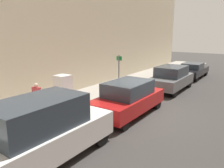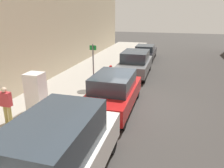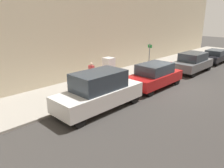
{
  "view_description": "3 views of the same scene",
  "coord_description": "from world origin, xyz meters",
  "views": [
    {
      "loc": [
        4.59,
        -9.69,
        4.02
      ],
      "look_at": [
        -2.03,
        -0.26,
        1.37
      ],
      "focal_mm": 35.0,
      "sensor_mm": 36.0,
      "label": 1
    },
    {
      "loc": [
        1.68,
        -9.82,
        4.44
      ],
      "look_at": [
        -1.06,
        0.13,
        0.99
      ],
      "focal_mm": 35.0,
      "sensor_mm": 36.0,
      "label": 2
    },
    {
      "loc": [
        7.41,
        -13.34,
        5.01
      ],
      "look_at": [
        -1.8,
        -3.89,
        0.77
      ],
      "focal_mm": 35.0,
      "sensor_mm": 36.0,
      "label": 3
    }
  ],
  "objects": [
    {
      "name": "ground_plane",
      "position": [
        0.0,
        0.0,
        0.0
      ],
      "size": [
        80.0,
        80.0,
        0.0
      ],
      "primitive_type": "plane",
      "color": "#383533"
    },
    {
      "name": "sidewalk_slab",
      "position": [
        -3.97,
        0.0,
        0.07
      ],
      "size": [
        4.19,
        44.0,
        0.13
      ],
      "primitive_type": "cube",
      "color": "#9E998E",
      "rests_on": "ground"
    },
    {
      "name": "building_facade_near",
      "position": [
        -6.99,
        0.0,
        4.2
      ],
      "size": [
        1.86,
        39.6,
        8.39
      ],
      "primitive_type": "cube",
      "color": "beige",
      "rests_on": "ground"
    },
    {
      "name": "discarded_refrigerator",
      "position": [
        -3.95,
        -2.02,
        1.03
      ],
      "size": [
        0.73,
        0.71,
        1.78
      ],
      "color": "white",
      "rests_on": "sidewalk_slab"
    },
    {
      "name": "manhole_cover",
      "position": [
        -2.94,
        0.82,
        0.14
      ],
      "size": [
        0.7,
        0.7,
        0.02
      ],
      "primitive_type": "cylinder",
      "color": "#47443F",
      "rests_on": "sidewalk_slab"
    },
    {
      "name": "street_sign_post",
      "position": [
        -2.27,
        0.77,
        1.65
      ],
      "size": [
        0.36,
        0.07,
        2.71
      ],
      "color": "slate",
      "rests_on": "sidewalk_slab"
    },
    {
      "name": "fire_hydrant",
      "position": [
        -2.36,
        4.47,
        0.51
      ],
      "size": [
        0.22,
        0.22,
        0.73
      ],
      "color": "red",
      "rests_on": "sidewalk_slab"
    },
    {
      "name": "pedestrian_walking_far",
      "position": [
        -4.42,
        -3.33,
        1.01
      ],
      "size": [
        0.44,
        0.22,
        1.54
      ],
      "rotation": [
        0.0,
        0.0,
        1.44
      ],
      "color": "#A8934C",
      "rests_on": "sidewalk_slab"
    },
    {
      "name": "parked_van_white",
      "position": [
        -0.79,
        -5.91,
        1.05
      ],
      "size": [
        1.92,
        5.19,
        2.13
      ],
      "color": "silver",
      "rests_on": "ground"
    },
    {
      "name": "parked_suv_red",
      "position": [
        -0.79,
        -0.61,
        0.88
      ],
      "size": [
        1.95,
        4.55,
        1.73
      ],
      "color": "red",
      "rests_on": "ground"
    },
    {
      "name": "parked_suv_gray",
      "position": [
        -0.79,
        5.43,
        0.91
      ],
      "size": [
        1.97,
        4.5,
        1.76
      ],
      "color": "slate",
      "rests_on": "ground"
    },
    {
      "name": "parked_sedan_dark",
      "position": [
        -0.79,
        11.14,
        0.72
      ],
      "size": [
        1.83,
        4.8,
        1.39
      ],
      "color": "black",
      "rests_on": "ground"
    }
  ]
}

